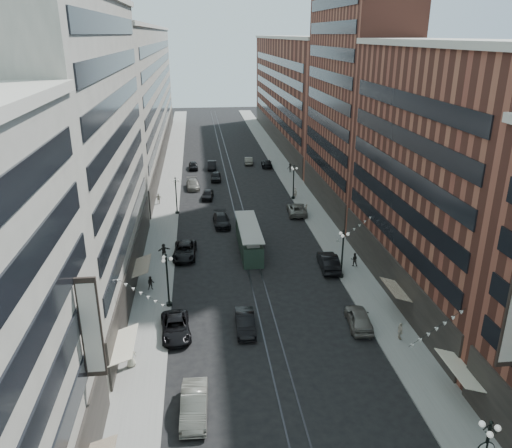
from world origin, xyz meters
name	(u,v)px	position (x,y,z in m)	size (l,w,h in m)	color
ground	(236,201)	(0.00, 60.00, 0.00)	(220.00, 220.00, 0.00)	black
sidewalk_west	(169,186)	(-11.00, 70.00, 0.07)	(4.00, 180.00, 0.15)	gray
sidewalk_east	(293,182)	(11.00, 70.00, 0.07)	(4.00, 180.00, 0.15)	gray
rail_west	(228,184)	(-0.70, 70.00, 0.01)	(0.12, 180.00, 0.02)	#2D2D33
rail_east	(236,184)	(0.70, 70.00, 0.01)	(0.12, 180.00, 0.02)	#2D2D33
building_west_mid	(80,157)	(-17.00, 33.00, 14.00)	(8.00, 36.00, 28.00)	#AAA697
building_west_far	(143,94)	(-17.00, 96.00, 13.00)	(8.00, 90.00, 26.00)	#AAA697
building_east_mid	(440,180)	(17.00, 28.00, 12.00)	(8.00, 30.00, 24.00)	brown
building_east_tower	(357,64)	(17.00, 56.00, 21.00)	(8.00, 26.00, 42.00)	brown
building_east_far	(291,92)	(17.00, 105.00, 12.00)	(8.00, 72.00, 24.00)	brown
lamppost_sw_far	(167,278)	(-9.20, 28.00, 3.10)	(1.03, 1.14, 5.52)	black
lamppost_sw_mid	(176,194)	(-9.20, 55.00, 3.10)	(1.03, 1.14, 5.52)	black
lamppost_se_far	(342,252)	(9.20, 32.00, 3.10)	(1.03, 1.14, 5.52)	black
lamppost_se_mid	(294,181)	(9.20, 60.00, 3.10)	(1.03, 1.14, 5.52)	black
streetcar	(249,239)	(0.00, 40.87, 1.45)	(2.52, 11.37, 3.15)	#23372B
car_1	(194,405)	(-6.80, 12.77, 0.85)	(1.81, 5.18, 1.71)	#66655B
car_2	(176,327)	(-8.40, 23.03, 0.75)	(2.49, 5.39, 1.50)	black
car_4	(359,318)	(8.13, 22.40, 0.84)	(1.99, 4.94, 1.68)	#67635B
car_5	(245,323)	(-2.20, 23.01, 0.78)	(1.65, 4.72, 1.56)	black
pedestrian_1	(131,356)	(-11.79, 18.68, 1.10)	(0.93, 0.51, 1.90)	#BBB69B
pedestrian_2	(151,283)	(-11.20, 31.49, 0.90)	(0.73, 0.40, 1.49)	black
pedestrian_4	(400,331)	(10.98, 19.81, 0.94)	(0.93, 0.42, 1.58)	beige
car_7	(185,251)	(-7.84, 39.59, 0.80)	(2.64, 5.73, 1.59)	black
car_8	(193,184)	(-6.87, 67.96, 0.75)	(2.11, 5.19, 1.51)	#656159
car_9	(193,166)	(-6.80, 81.21, 0.74)	(1.75, 4.35, 1.48)	black
car_10	(329,262)	(8.40, 34.38, 0.90)	(1.89, 5.43, 1.79)	black
car_11	(297,209)	(8.40, 52.97, 0.78)	(2.60, 5.63, 1.56)	#66635A
car_12	(267,163)	(7.87, 81.41, 0.72)	(2.03, 4.99, 1.45)	black
car_13	(216,176)	(-2.70, 72.52, 0.77)	(1.83, 4.55, 1.55)	black
car_14	(249,160)	(4.50, 84.21, 0.73)	(1.55, 4.45, 1.47)	#66655B
pedestrian_5	(164,250)	(-10.31, 39.76, 0.96)	(1.50, 0.43, 1.61)	black
pedestrian_6	(159,199)	(-12.17, 59.82, 1.00)	(0.99, 0.45, 1.70)	gray
pedestrian_7	(354,259)	(11.45, 34.55, 0.95)	(0.78, 0.43, 1.60)	black
pedestrian_8	(306,209)	(9.70, 52.56, 0.92)	(0.56, 0.37, 1.55)	gray
pedestrian_9	(290,168)	(11.69, 76.21, 1.01)	(1.11, 0.46, 1.71)	black
car_extra_0	(222,220)	(-2.91, 49.56, 0.78)	(2.17, 5.34, 1.55)	black
car_extra_1	(208,194)	(-4.49, 61.94, 0.73)	(1.72, 4.27, 1.46)	black
car_extra_2	(212,165)	(-3.12, 80.87, 0.78)	(1.64, 4.72, 1.55)	black
pedestrian_extra_0	(295,193)	(9.59, 60.23, 1.06)	(0.66, 0.43, 1.82)	#BDAC9C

